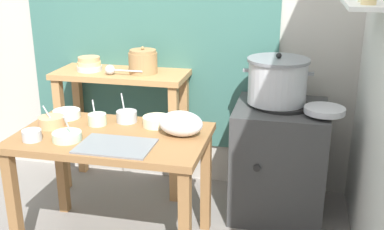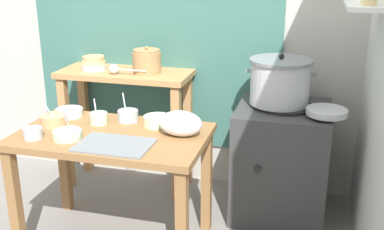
% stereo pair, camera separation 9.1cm
% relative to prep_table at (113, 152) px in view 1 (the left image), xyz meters
% --- Properties ---
extents(wall_back, '(4.40, 0.12, 2.60)m').
position_rel_prep_table_xyz_m(wall_back, '(0.16, 1.01, 0.69)').
color(wall_back, '#B2ADA3').
rests_on(wall_back, ground).
extents(prep_table, '(1.10, 0.66, 0.72)m').
position_rel_prep_table_xyz_m(prep_table, '(0.00, 0.00, 0.00)').
color(prep_table, olive).
rests_on(prep_table, ground).
extents(back_shelf_table, '(0.96, 0.40, 0.90)m').
position_rel_prep_table_xyz_m(back_shelf_table, '(-0.22, 0.74, 0.07)').
color(back_shelf_table, '#B27F4C').
rests_on(back_shelf_table, ground).
extents(stove_block, '(0.60, 0.61, 0.78)m').
position_rel_prep_table_xyz_m(stove_block, '(0.93, 0.61, -0.23)').
color(stove_block, '#383838').
rests_on(stove_block, ground).
extents(steamer_pot, '(0.45, 0.40, 0.33)m').
position_rel_prep_table_xyz_m(steamer_pot, '(0.89, 0.63, 0.32)').
color(steamer_pot, '#B7BABF').
rests_on(steamer_pot, stove_block).
extents(clay_pot, '(0.20, 0.20, 0.19)m').
position_rel_prep_table_xyz_m(clay_pot, '(-0.05, 0.74, 0.37)').
color(clay_pot, '#A37A4C').
rests_on(clay_pot, back_shelf_table).
extents(bowl_stack_enamel, '(0.18, 0.18, 0.10)m').
position_rel_prep_table_xyz_m(bowl_stack_enamel, '(-0.45, 0.73, 0.34)').
color(bowl_stack_enamel, '#B7BABF').
rests_on(bowl_stack_enamel, back_shelf_table).
extents(ladle, '(0.27, 0.07, 0.07)m').
position_rel_prep_table_xyz_m(ladle, '(-0.25, 0.65, 0.33)').
color(ladle, '#B7BABF').
rests_on(ladle, back_shelf_table).
extents(serving_tray, '(0.40, 0.28, 0.01)m').
position_rel_prep_table_xyz_m(serving_tray, '(0.09, -0.17, 0.12)').
color(serving_tray, slate).
rests_on(serving_tray, prep_table).
extents(plastic_bag, '(0.25, 0.16, 0.15)m').
position_rel_prep_table_xyz_m(plastic_bag, '(0.39, 0.07, 0.18)').
color(plastic_bag, white).
rests_on(plastic_bag, prep_table).
extents(wide_pan, '(0.25, 0.25, 0.04)m').
position_rel_prep_table_xyz_m(wide_pan, '(1.19, 0.48, 0.19)').
color(wide_pan, '#B7BABF').
rests_on(wide_pan, stove_block).
extents(prep_bowl_0, '(0.17, 0.17, 0.06)m').
position_rel_prep_table_xyz_m(prep_bowl_0, '(0.21, 0.19, 0.14)').
color(prep_bowl_0, beige).
rests_on(prep_bowl_0, prep_table).
extents(prep_bowl_1, '(0.13, 0.13, 0.18)m').
position_rel_prep_table_xyz_m(prep_bowl_1, '(0.01, 0.22, 0.15)').
color(prep_bowl_1, '#B7BABF').
rests_on(prep_bowl_1, prep_table).
extents(prep_bowl_2, '(0.11, 0.11, 0.15)m').
position_rel_prep_table_xyz_m(prep_bowl_2, '(-0.14, 0.13, 0.15)').
color(prep_bowl_2, '#B7D1AD').
rests_on(prep_bowl_2, prep_table).
extents(prep_bowl_3, '(0.17, 0.17, 0.05)m').
position_rel_prep_table_xyz_m(prep_bowl_3, '(-0.39, 0.21, 0.14)').
color(prep_bowl_3, silver).
rests_on(prep_bowl_3, prep_table).
extents(prep_bowl_4, '(0.11, 0.11, 0.06)m').
position_rel_prep_table_xyz_m(prep_bowl_4, '(-0.39, -0.19, 0.14)').
color(prep_bowl_4, '#B7BABF').
rests_on(prep_bowl_4, prep_table).
extents(prep_bowl_5, '(0.15, 0.15, 0.14)m').
position_rel_prep_table_xyz_m(prep_bowl_5, '(-0.39, 0.03, 0.15)').
color(prep_bowl_5, tan).
rests_on(prep_bowl_5, prep_table).
extents(prep_bowl_6, '(0.16, 0.16, 0.15)m').
position_rel_prep_table_xyz_m(prep_bowl_6, '(-0.20, -0.14, 0.14)').
color(prep_bowl_6, '#B7D1AD').
rests_on(prep_bowl_6, prep_table).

